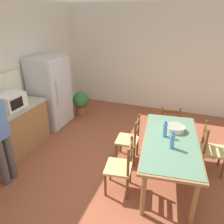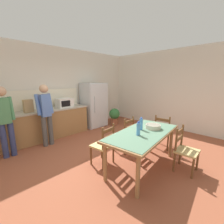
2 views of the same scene
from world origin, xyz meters
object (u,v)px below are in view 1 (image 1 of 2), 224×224
serving_bowl (175,128)px  bottle_off_centre (165,130)px  bottle_near_centre (172,141)px  chair_side_near_right (211,150)px  microwave (11,101)px  dining_table (170,145)px  chair_side_far_left (121,167)px  refrigerator (50,92)px  chair_head_end (169,125)px  potted_plant (81,102)px  chair_side_far_right (129,140)px

serving_bowl → bottle_off_centre: bearing=150.0°
bottle_near_centre → chair_side_near_right: size_ratio=0.30×
microwave → dining_table: 3.06m
chair_side_far_left → refrigerator: bearing=-133.1°
microwave → bottle_off_centre: microwave is taller
serving_bowl → chair_head_end: chair_head_end is taller
chair_side_far_left → dining_table: bearing=118.2°
chair_side_far_left → chair_side_near_right: bearing=118.3°
dining_table → refrigerator: bearing=69.4°
dining_table → bottle_off_centre: 0.26m
refrigerator → chair_side_near_right: 3.76m
microwave → serving_bowl: size_ratio=1.56×
microwave → chair_side_far_left: size_ratio=0.55×
potted_plant → bottle_near_centre: bearing=-128.5°
serving_bowl → refrigerator: bearing=75.1°
bottle_off_centre → serving_bowl: (0.25, -0.14, -0.07)m
microwave → bottle_near_centre: 3.07m
dining_table → chair_head_end: (1.20, 0.14, -0.26)m
bottle_near_centre → bottle_off_centre: bearing=25.2°
dining_table → chair_side_far_right: chair_side_far_right is taller
serving_bowl → dining_table: bearing=175.5°
refrigerator → dining_table: bearing=-110.6°
bottle_near_centre → chair_side_far_left: bottle_near_centre is taller
dining_table → chair_side_far_right: size_ratio=2.12×
chair_side_far_right → refrigerator: bearing=-113.8°
refrigerator → dining_table: refrigerator is taller
refrigerator → bottle_near_centre: 3.34m
chair_side_far_right → serving_bowl: bearing=86.3°
dining_table → bottle_off_centre: bearing=56.2°
refrigerator → chair_side_far_right: bearing=-109.8°
bottle_near_centre → serving_bowl: 0.56m
refrigerator → potted_plant: size_ratio=2.55×
refrigerator → bottle_off_centre: bearing=-110.0°
serving_bowl → potted_plant: size_ratio=0.48×
refrigerator → dining_table: size_ratio=0.88×
refrigerator → chair_head_end: 2.90m
chair_side_far_right → chair_side_far_left: bearing=2.9°
chair_side_near_right → chair_side_far_right: size_ratio=1.00×
bottle_near_centre → serving_bowl: (0.56, 0.00, -0.07)m
chair_side_far_left → chair_side_near_right: same height
bottle_off_centre → chair_head_end: (1.13, 0.03, -0.47)m
dining_table → bottle_near_centre: size_ratio=7.15×
bottle_off_centre → serving_bowl: bearing=-30.0°
chair_side_near_right → chair_side_far_right: (-0.17, 1.43, 0.00)m
microwave → serving_bowl: (0.43, -3.06, -0.23)m
chair_head_end → dining_table: bearing=88.9°
refrigerator → chair_side_far_right: 2.43m
bottle_off_centre → serving_bowl: 0.30m
chair_side_far_left → potted_plant: chair_side_far_left is taller
chair_side_far_left → chair_head_end: 1.78m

